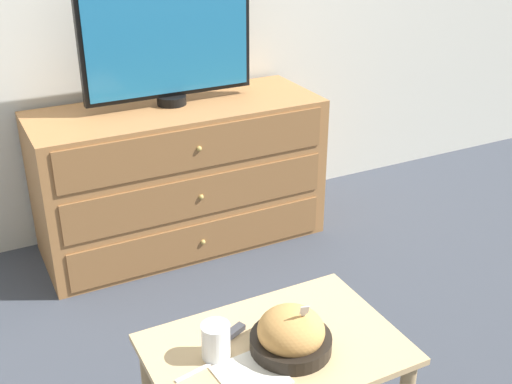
{
  "coord_description": "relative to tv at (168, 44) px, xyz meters",
  "views": [
    {
      "loc": [
        -0.88,
        -2.97,
        1.63
      ],
      "look_at": [
        -0.04,
        -1.31,
        0.73
      ],
      "focal_mm": 45.0,
      "sensor_mm": 36.0,
      "label": 1
    }
  ],
  "objects": [
    {
      "name": "ground_plane",
      "position": [
        -0.06,
        0.25,
        -0.98
      ],
      "size": [
        12.0,
        12.0,
        0.0
      ],
      "primitive_type": "plane",
      "color": "#383D47"
    },
    {
      "name": "dresser",
      "position": [
        0.01,
        -0.04,
        -0.63
      ],
      "size": [
        1.35,
        0.53,
        0.7
      ],
      "color": "#9E6B3D",
      "rests_on": "ground_plane"
    },
    {
      "name": "remote_control",
      "position": [
        -0.35,
        -1.36,
        -0.53
      ],
      "size": [
        0.14,
        0.08,
        0.02
      ],
      "color": "#38383D",
      "rests_on": "coffee_table"
    },
    {
      "name": "coffee_table",
      "position": [
        -0.24,
        -1.46,
        -0.62
      ],
      "size": [
        0.71,
        0.48,
        0.44
      ],
      "color": "tan",
      "rests_on": "ground_plane"
    },
    {
      "name": "drink_cup",
      "position": [
        -0.41,
        -1.42,
        -0.5
      ],
      "size": [
        0.08,
        0.08,
        0.11
      ],
      "color": "#9E6638",
      "rests_on": "coffee_table"
    },
    {
      "name": "takeout_bowl",
      "position": [
        -0.21,
        -1.48,
        -0.49
      ],
      "size": [
        0.23,
        0.23,
        0.17
      ],
      "color": "black",
      "rests_on": "coffee_table"
    },
    {
      "name": "knife",
      "position": [
        -0.46,
        -1.45,
        -0.54
      ],
      "size": [
        0.17,
        0.04,
        0.01
      ],
      "color": "silver",
      "rests_on": "coffee_table"
    },
    {
      "name": "tv",
      "position": [
        0.0,
        0.0,
        0.0
      ],
      "size": [
        0.79,
        0.14,
        0.54
      ],
      "color": "black",
      "rests_on": "dresser"
    },
    {
      "name": "napkin",
      "position": [
        -0.36,
        -1.53,
        -0.54
      ],
      "size": [
        0.18,
        0.18,
        0.0
      ],
      "color": "silver",
      "rests_on": "coffee_table"
    }
  ]
}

